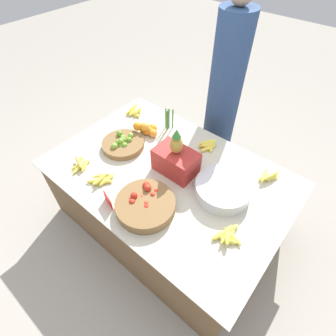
{
  "coord_description": "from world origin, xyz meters",
  "views": [
    {
      "loc": [
        0.83,
        -0.99,
        2.06
      ],
      "look_at": [
        0.0,
        0.0,
        0.67
      ],
      "focal_mm": 28.0,
      "sensor_mm": 36.0,
      "label": 1
    }
  ],
  "objects_px": {
    "price_sign": "(108,200)",
    "vendor_person": "(223,99)",
    "lime_bowl": "(123,144)",
    "metal_bowl": "(223,189)",
    "produce_crate": "(176,160)",
    "tomato_basket": "(145,205)"
  },
  "relations": [
    {
      "from": "produce_crate",
      "to": "tomato_basket",
      "type": "bearing_deg",
      "value": -81.09
    },
    {
      "from": "price_sign",
      "to": "produce_crate",
      "type": "xyz_separation_m",
      "value": [
        0.15,
        0.52,
        0.07
      ]
    },
    {
      "from": "tomato_basket",
      "to": "price_sign",
      "type": "xyz_separation_m",
      "value": [
        -0.21,
        -0.13,
        0.0
      ]
    },
    {
      "from": "vendor_person",
      "to": "metal_bowl",
      "type": "bearing_deg",
      "value": -57.48
    },
    {
      "from": "lime_bowl",
      "to": "tomato_basket",
      "type": "relative_size",
      "value": 0.86
    },
    {
      "from": "produce_crate",
      "to": "lime_bowl",
      "type": "bearing_deg",
      "value": -171.82
    },
    {
      "from": "tomato_basket",
      "to": "vendor_person",
      "type": "bearing_deg",
      "value": 98.79
    },
    {
      "from": "tomato_basket",
      "to": "produce_crate",
      "type": "bearing_deg",
      "value": 98.91
    },
    {
      "from": "price_sign",
      "to": "vendor_person",
      "type": "height_order",
      "value": "vendor_person"
    },
    {
      "from": "produce_crate",
      "to": "vendor_person",
      "type": "height_order",
      "value": "vendor_person"
    },
    {
      "from": "lime_bowl",
      "to": "price_sign",
      "type": "distance_m",
      "value": 0.57
    },
    {
      "from": "lime_bowl",
      "to": "price_sign",
      "type": "height_order",
      "value": "lime_bowl"
    },
    {
      "from": "tomato_basket",
      "to": "vendor_person",
      "type": "height_order",
      "value": "vendor_person"
    },
    {
      "from": "metal_bowl",
      "to": "price_sign",
      "type": "xyz_separation_m",
      "value": [
        -0.53,
        -0.56,
        -0.0
      ]
    },
    {
      "from": "lime_bowl",
      "to": "metal_bowl",
      "type": "bearing_deg",
      "value": 6.94
    },
    {
      "from": "metal_bowl",
      "to": "vendor_person",
      "type": "height_order",
      "value": "vendor_person"
    },
    {
      "from": "lime_bowl",
      "to": "metal_bowl",
      "type": "height_order",
      "value": "metal_bowl"
    },
    {
      "from": "metal_bowl",
      "to": "produce_crate",
      "type": "bearing_deg",
      "value": -174.66
    },
    {
      "from": "price_sign",
      "to": "produce_crate",
      "type": "distance_m",
      "value": 0.55
    },
    {
      "from": "tomato_basket",
      "to": "produce_crate",
      "type": "relative_size",
      "value": 1.01
    },
    {
      "from": "lime_bowl",
      "to": "metal_bowl",
      "type": "distance_m",
      "value": 0.88
    },
    {
      "from": "tomato_basket",
      "to": "price_sign",
      "type": "relative_size",
      "value": 3.57
    }
  ]
}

